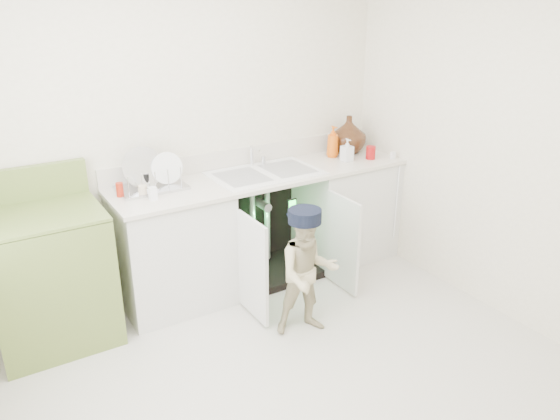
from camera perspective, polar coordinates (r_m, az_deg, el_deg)
The scene contains 5 objects.
ground at distance 3.55m, azimuth 0.77°, elevation -16.96°, with size 3.50×3.50×0.00m, color #BCB5A5.
room_shell at distance 2.93m, azimuth 0.89°, elevation 2.46°, with size 6.00×5.50×1.26m.
counter_run at distance 4.46m, azimuth -1.25°, elevation -1.27°, with size 2.44×1.02×1.23m.
avocado_stove at distance 3.94m, azimuth -22.91°, elevation -6.35°, with size 0.75×0.65×1.16m.
repair_worker at distance 3.72m, azimuth 2.92°, elevation -6.44°, with size 0.52×0.74×0.91m.
Camera 1 is at (-1.49, -2.33, 2.22)m, focal length 35.00 mm.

